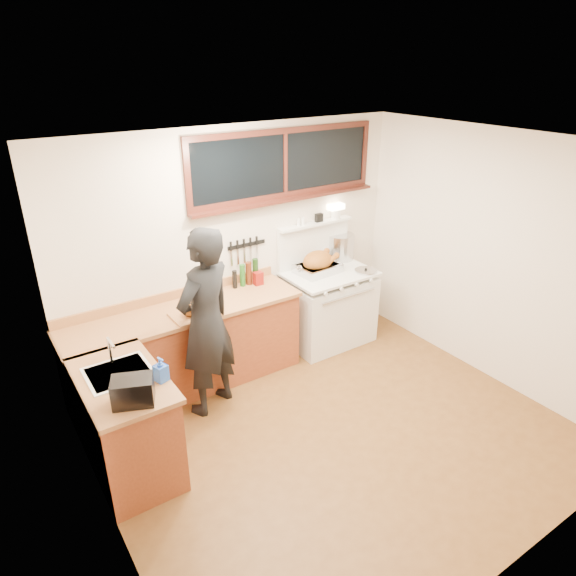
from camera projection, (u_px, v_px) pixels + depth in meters
ground_plane at (334, 433)px, 4.79m from camera, size 4.00×3.50×0.02m
room_shell at (342, 269)px, 4.10m from camera, size 4.10×3.60×2.65m
counter_back at (187, 348)px, 5.29m from camera, size 2.44×0.64×1.00m
counter_left at (127, 424)px, 4.21m from camera, size 0.64×1.09×0.90m
sink_unit at (120, 379)px, 4.11m from camera, size 0.50×0.45×0.37m
vintage_stove at (328, 305)px, 6.17m from camera, size 1.02×0.74×1.61m
back_window at (285, 172)px, 5.53m from camera, size 2.32×0.13×0.77m
left_doorway at (127, 466)px, 2.91m from camera, size 0.02×1.04×2.17m
knife_strip at (246, 246)px, 5.59m from camera, size 0.46×0.03×0.28m
man at (206, 323)px, 4.78m from camera, size 0.80×0.68×1.87m
soap_bottle at (161, 369)px, 3.96m from camera, size 0.12×0.12×0.20m
toaster at (133, 391)px, 3.70m from camera, size 0.35×0.30×0.20m
cutting_board at (195, 310)px, 4.97m from camera, size 0.44×0.33×0.15m
roast_turkey at (318, 264)px, 5.94m from camera, size 0.53×0.41×0.26m
stockpot at (340, 247)px, 6.32m from camera, size 0.43×0.43×0.31m
saucepan at (320, 260)px, 6.15m from camera, size 0.22×0.31×0.13m
pot_lid at (366, 271)px, 6.00m from camera, size 0.28×0.28×0.04m
coffee_tin at (258, 278)px, 5.63m from camera, size 0.10×0.08×0.15m
pitcher at (214, 286)px, 5.42m from camera, size 0.12×0.12×0.18m
bottle_cluster at (247, 274)px, 5.61m from camera, size 0.32×0.07×0.28m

